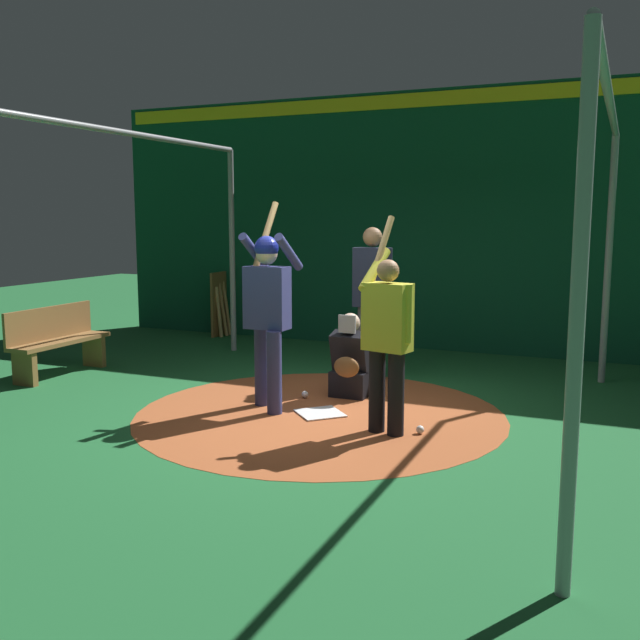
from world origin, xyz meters
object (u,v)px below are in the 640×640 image
catcher (351,364)px  baseball_0 (305,394)px  umpire (372,294)px  baseball_1 (420,430)px  home_plate (320,413)px  visitor (387,334)px  batter (267,305)px  bat_rack (222,306)px  bench (57,341)px

catcher → baseball_0: size_ratio=12.45×
umpire → baseball_1: umpire is taller
home_plate → visitor: visitor is taller
batter → umpire: batter is taller
visitor → baseball_0: 1.69m
baseball_1 → baseball_0: bearing=-116.5°
baseball_1 → bat_rack: bearing=-131.4°
umpire → bench: (1.33, -3.64, -0.60)m
home_plate → umpire: (-1.66, -0.05, 1.02)m
bench → baseball_1: size_ratio=19.06×
home_plate → catcher: bearing=178.3°
baseball_0 → catcher: bearing=124.0°
catcher → bat_rack: (-2.90, -3.39, 0.14)m
catcher → baseball_1: size_ratio=12.45×
bat_rack → bench: 3.38m
visitor → bat_rack: bearing=-121.0°
batter → baseball_0: bearing=162.9°
catcher → umpire: bearing=-175.4°
catcher → bat_rack: size_ratio=0.88×
home_plate → umpire: 1.95m
visitor → catcher: bearing=-132.4°
umpire → catcher: bearing=4.6°
batter → umpire: size_ratio=1.15×
home_plate → bench: size_ratio=0.30×
batter → bat_rack: size_ratio=2.00×
batter → bench: batter is taller
home_plate → batter: batter is taller
home_plate → bench: bearing=-95.0°
catcher → umpire: umpire is taller
bat_rack → home_plate: bearing=42.3°
umpire → visitor: visitor is taller
bench → baseball_1: bearing=83.3°
visitor → bench: bearing=-85.3°
catcher → baseball_1: catcher is taller
catcher → baseball_1: (1.03, 1.07, -0.31)m
catcher → umpire: 1.10m
visitor → baseball_1: 0.92m
bat_rack → baseball_1: size_ratio=14.20×
batter → visitor: size_ratio=1.07×
home_plate → batter: (0.03, -0.56, 1.06)m
home_plate → baseball_0: 0.65m
home_plate → catcher: (-0.79, 0.02, 0.35)m
catcher → bench: (0.47, -3.71, 0.07)m
visitor → home_plate: bearing=-99.3°
home_plate → bat_rack: bearing=-137.7°
visitor → baseball_1: visitor is taller
bench → baseball_0: size_ratio=19.06×
visitor → baseball_0: bearing=-111.9°
bat_rack → baseball_0: size_ratio=14.20×
bat_rack → batter: bearing=37.0°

